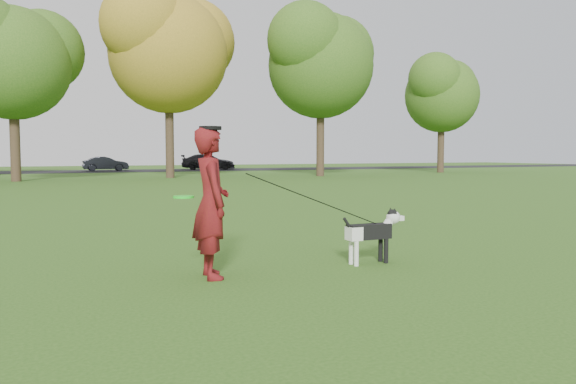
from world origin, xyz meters
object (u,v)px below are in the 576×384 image
dog (374,230)px  car_mid (106,164)px  car_right (208,162)px  man (211,203)px

dog → car_mid: (1.13, 39.70, 0.15)m
dog → car_mid: 39.71m
dog → car_right: car_right is taller
man → dog: bearing=-87.8°
car_mid → car_right: (8.28, 0.00, 0.09)m
dog → car_mid: car_mid is taller
dog → car_right: size_ratio=0.21×
man → dog: (2.16, -0.07, -0.43)m
car_mid → car_right: car_right is taller
car_right → dog: bearing=-179.3°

